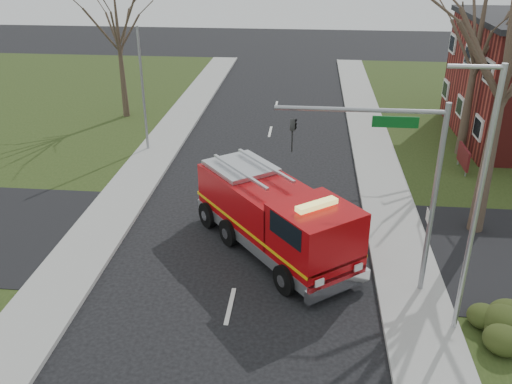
{
  "coord_description": "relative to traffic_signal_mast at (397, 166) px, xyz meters",
  "views": [
    {
      "loc": [
        2.33,
        -14.66,
        11.29
      ],
      "look_at": [
        0.4,
        4.82,
        2.0
      ],
      "focal_mm": 38.0,
      "sensor_mm": 36.0,
      "label": 1
    }
  ],
  "objects": [
    {
      "name": "utility_pole_far",
      "position": [
        -12.01,
        12.5,
        -1.21
      ],
      "size": [
        0.14,
        0.14,
        7.0
      ],
      "primitive_type": "cylinder",
      "color": "gray",
      "rests_on": "ground"
    },
    {
      "name": "fire_engine",
      "position": [
        -3.96,
        2.25,
        -3.29
      ],
      "size": [
        6.88,
        7.74,
        3.13
      ],
      "rotation": [
        0.0,
        0.0,
        0.67
      ],
      "color": "#A5070B",
      "rests_on": "ground"
    },
    {
      "name": "health_center_sign",
      "position": [
        5.29,
        11.0,
        -3.83
      ],
      "size": [
        0.12,
        2.0,
        1.4
      ],
      "color": "#571417",
      "rests_on": "ground"
    },
    {
      "name": "sidewalk_left",
      "position": [
        -11.41,
        -1.5,
        -4.63
      ],
      "size": [
        2.4,
        80.0,
        0.15
      ],
      "primitive_type": "cube",
      "color": "#9D9E98",
      "rests_on": "ground"
    },
    {
      "name": "sidewalk_right",
      "position": [
        0.99,
        -1.5,
        -4.63
      ],
      "size": [
        2.4,
        80.0,
        0.15
      ],
      "primitive_type": "cube",
      "color": "#9D9E98",
      "rests_on": "ground"
    },
    {
      "name": "streetlight_pole",
      "position": [
        1.93,
        -2.0,
        -0.16
      ],
      "size": [
        1.48,
        0.16,
        8.4
      ],
      "color": "#B7BABF",
      "rests_on": "ground"
    },
    {
      "name": "traffic_signal_mast",
      "position": [
        0.0,
        0.0,
        0.0
      ],
      "size": [
        5.29,
        0.18,
        6.8
      ],
      "color": "gray",
      "rests_on": "ground"
    },
    {
      "name": "bare_tree_near",
      "position": [
        4.29,
        4.5,
        2.71
      ],
      "size": [
        6.0,
        6.0,
        12.0
      ],
      "color": "#372B20",
      "rests_on": "ground"
    },
    {
      "name": "bare_tree_left",
      "position": [
        -15.21,
        18.5,
        0.86
      ],
      "size": [
        4.5,
        4.5,
        9.0
      ],
      "color": "#372B20",
      "rests_on": "ground"
    },
    {
      "name": "bare_tree_far",
      "position": [
        5.79,
        13.5,
        1.78
      ],
      "size": [
        5.25,
        5.25,
        10.5
      ],
      "color": "#372B20",
      "rests_on": "ground"
    },
    {
      "name": "ground",
      "position": [
        -5.21,
        -1.5,
        -4.71
      ],
      "size": [
        120.0,
        120.0,
        0.0
      ],
      "primitive_type": "plane",
      "color": "black",
      "rests_on": "ground"
    }
  ]
}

